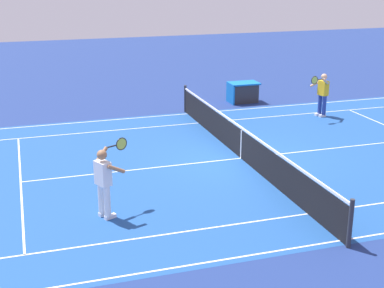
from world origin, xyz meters
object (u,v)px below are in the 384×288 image
object	(u,v)px
tennis_ball	(264,154)
equipment_cart_tarped	(243,92)
tennis_player_near	(104,180)
tennis_player_far	(322,93)
tennis_net	(241,143)

from	to	relation	value
tennis_ball	equipment_cart_tarped	xyz separation A→B (m)	(-2.02, -6.60, 0.40)
tennis_player_near	tennis_ball	bearing A→B (deg)	-151.54
equipment_cart_tarped	tennis_ball	bearing A→B (deg)	72.98
tennis_player_far	tennis_ball	bearing A→B (deg)	41.57
tennis_net	tennis_player_far	bearing A→B (deg)	-143.05
tennis_net	tennis_ball	size ratio (longest dim) A/B	177.27
tennis_ball	tennis_net	bearing A→B (deg)	3.62
tennis_net	tennis_ball	xyz separation A→B (m)	(-0.79, -0.05, -0.46)
tennis_player_near	tennis_player_far	size ratio (longest dim) A/B	1.00
tennis_player_near	tennis_ball	world-z (taller)	tennis_player_near
tennis_ball	equipment_cart_tarped	size ratio (longest dim) A/B	0.05
tennis_net	tennis_player_near	world-z (taller)	tennis_player_near
tennis_ball	equipment_cart_tarped	distance (m)	6.92
tennis_net	tennis_ball	distance (m)	0.91
tennis_player_near	tennis_player_far	xyz separation A→B (m)	(-9.37, -6.47, -0.00)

